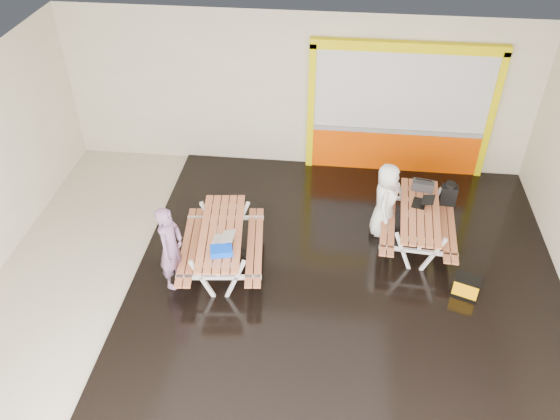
# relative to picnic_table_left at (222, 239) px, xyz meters

# --- Properties ---
(room) EXTENTS (10.02, 8.02, 3.52)m
(room) POSITION_rel_picnic_table_left_xyz_m (0.98, -0.41, 1.11)
(room) COLOR beige
(room) RESTS_ON ground
(deck) EXTENTS (7.50, 7.98, 0.05)m
(deck) POSITION_rel_picnic_table_left_xyz_m (2.23, -0.41, -0.61)
(deck) COLOR black
(deck) RESTS_ON room
(kiosk) EXTENTS (3.88, 0.16, 3.00)m
(kiosk) POSITION_rel_picnic_table_left_xyz_m (3.18, 3.52, 0.80)
(kiosk) COLOR #EB4A00
(kiosk) RESTS_ON room
(picnic_table_left) EXTENTS (1.64, 2.24, 0.84)m
(picnic_table_left) POSITION_rel_picnic_table_left_xyz_m (0.00, 0.00, 0.00)
(picnic_table_left) COLOR #C77348
(picnic_table_left) RESTS_ON deck
(picnic_table_right) EXTENTS (1.48, 2.09, 0.80)m
(picnic_table_right) POSITION_rel_picnic_table_left_xyz_m (3.50, 1.02, -0.02)
(picnic_table_right) COLOR #C77348
(picnic_table_right) RESTS_ON deck
(person_left) EXTENTS (0.48, 0.64, 1.59)m
(person_left) POSITION_rel_picnic_table_left_xyz_m (-0.74, -0.57, 0.23)
(person_left) COLOR slate
(person_left) RESTS_ON deck
(person_right) EXTENTS (0.61, 0.82, 1.51)m
(person_right) POSITION_rel_picnic_table_left_xyz_m (2.87, 1.22, 0.20)
(person_right) COLOR white
(person_right) RESTS_ON deck
(laptop_left) EXTENTS (0.39, 0.36, 0.16)m
(laptop_left) POSITION_rel_picnic_table_left_xyz_m (0.09, -0.28, 0.25)
(laptop_left) COLOR silver
(laptop_left) RESTS_ON picnic_table_left
(laptop_right) EXTENTS (0.45, 0.42, 0.16)m
(laptop_right) POSITION_rel_picnic_table_left_xyz_m (3.54, 1.21, 0.21)
(laptop_right) COLOR black
(laptop_right) RESTS_ON picnic_table_right
(blue_pouch) EXTENTS (0.41, 0.34, 0.11)m
(blue_pouch) POSITION_rel_picnic_table_left_xyz_m (0.12, -0.57, 0.25)
(blue_pouch) COLOR #043FEA
(blue_pouch) RESTS_ON picnic_table_left
(toolbox) EXTENTS (0.44, 0.27, 0.24)m
(toolbox) POSITION_rel_picnic_table_left_xyz_m (3.59, 1.69, 0.26)
(toolbox) COLOR black
(toolbox) RESTS_ON picnic_table_right
(backpack) EXTENTS (0.31, 0.21, 0.51)m
(backpack) POSITION_rel_picnic_table_left_xyz_m (4.10, 1.69, 0.09)
(backpack) COLOR black
(backpack) RESTS_ON picnic_table_right
(dark_case) EXTENTS (0.42, 0.36, 0.14)m
(dark_case) POSITION_rel_picnic_table_left_xyz_m (3.11, 0.94, -0.52)
(dark_case) COLOR black
(dark_case) RESTS_ON deck
(fluke_bag) EXTENTS (0.50, 0.41, 0.37)m
(fluke_bag) POSITION_rel_picnic_table_left_xyz_m (4.25, -0.28, -0.41)
(fluke_bag) COLOR black
(fluke_bag) RESTS_ON deck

